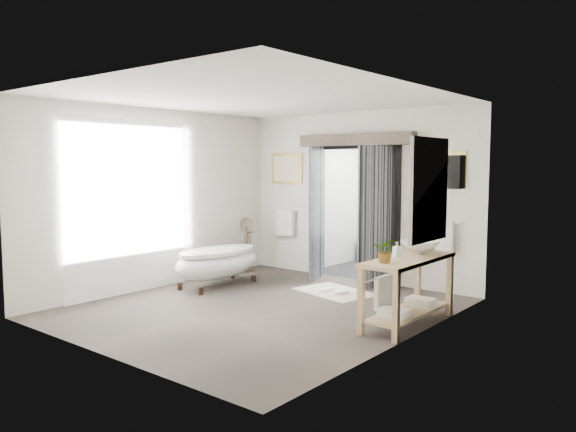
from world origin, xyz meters
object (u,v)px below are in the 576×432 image
object	(u,v)px
rug	(335,292)
basin	(420,247)
vanity	(406,285)
clawfoot_tub	(218,262)

from	to	relation	value
rug	basin	bearing A→B (deg)	-17.89
vanity	basin	xyz separation A→B (m)	(-0.00, 0.37, 0.43)
clawfoot_tub	vanity	xyz separation A→B (m)	(3.45, -0.08, 0.10)
vanity	basin	bearing A→B (deg)	90.47
vanity	basin	size ratio (longest dim) A/B	3.19
rug	basin	world-z (taller)	basin
clawfoot_tub	vanity	bearing A→B (deg)	-1.38
rug	basin	distance (m)	2.00
clawfoot_tub	rug	size ratio (longest dim) A/B	1.42
clawfoot_tub	basin	xyz separation A→B (m)	(3.45, 0.29, 0.53)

